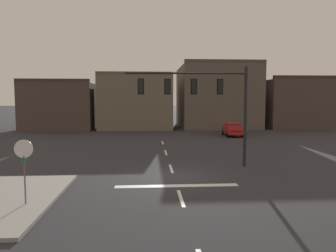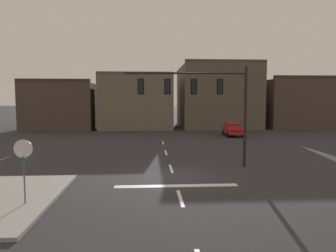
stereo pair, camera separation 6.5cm
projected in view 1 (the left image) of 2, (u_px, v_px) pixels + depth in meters
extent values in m
plane|color=#2B2B30|center=(174.00, 176.00, 17.99)|extent=(400.00, 400.00, 0.00)
cube|color=silver|center=(177.00, 186.00, 16.00)|extent=(6.40, 0.50, 0.01)
cube|color=silver|center=(181.00, 198.00, 14.01)|extent=(0.16, 2.40, 0.01)
cube|color=silver|center=(171.00, 168.00, 19.98)|extent=(0.16, 2.40, 0.01)
cube|color=silver|center=(166.00, 153.00, 25.94)|extent=(0.16, 2.40, 0.01)
cube|color=silver|center=(163.00, 143.00, 31.91)|extent=(0.16, 2.40, 0.01)
cylinder|color=black|center=(245.00, 118.00, 20.38)|extent=(0.20, 0.20, 6.53)
cylinder|color=black|center=(186.00, 73.00, 19.92)|extent=(7.88, 0.19, 0.12)
sphere|color=black|center=(246.00, 67.00, 20.10)|extent=(0.18, 0.18, 0.18)
cylinder|color=#56565B|center=(220.00, 77.00, 20.06)|extent=(0.03, 0.03, 0.35)
cube|color=black|center=(220.00, 87.00, 20.11)|extent=(0.30, 0.24, 0.90)
sphere|color=red|center=(220.00, 82.00, 20.22)|extent=(0.20, 0.20, 0.20)
sphere|color=#2D2314|center=(220.00, 87.00, 20.24)|extent=(0.20, 0.20, 0.20)
sphere|color=black|center=(219.00, 91.00, 20.27)|extent=(0.20, 0.20, 0.20)
cube|color=black|center=(220.00, 87.00, 20.09)|extent=(0.42, 0.03, 1.02)
cylinder|color=#56565B|center=(194.00, 77.00, 19.97)|extent=(0.03, 0.03, 0.35)
cube|color=black|center=(194.00, 87.00, 20.02)|extent=(0.30, 0.24, 0.90)
sphere|color=red|center=(194.00, 82.00, 20.13)|extent=(0.20, 0.20, 0.20)
sphere|color=#2D2314|center=(194.00, 87.00, 20.15)|extent=(0.20, 0.20, 0.20)
sphere|color=black|center=(194.00, 91.00, 20.18)|extent=(0.20, 0.20, 0.20)
cube|color=black|center=(194.00, 87.00, 20.00)|extent=(0.42, 0.03, 1.02)
cylinder|color=#56565B|center=(167.00, 77.00, 19.87)|extent=(0.03, 0.03, 0.35)
cube|color=black|center=(168.00, 87.00, 19.93)|extent=(0.30, 0.24, 0.90)
sphere|color=red|center=(167.00, 82.00, 20.03)|extent=(0.20, 0.20, 0.20)
sphere|color=#2D2314|center=(167.00, 87.00, 20.06)|extent=(0.20, 0.20, 0.20)
sphere|color=black|center=(167.00, 91.00, 20.08)|extent=(0.20, 0.20, 0.20)
cube|color=black|center=(168.00, 87.00, 19.91)|extent=(0.42, 0.03, 1.02)
cylinder|color=#56565B|center=(141.00, 77.00, 19.78)|extent=(0.03, 0.03, 0.35)
cube|color=black|center=(141.00, 87.00, 19.83)|extent=(0.30, 0.24, 0.90)
sphere|color=red|center=(141.00, 82.00, 19.94)|extent=(0.20, 0.20, 0.20)
sphere|color=#2D2314|center=(141.00, 87.00, 19.96)|extent=(0.20, 0.20, 0.20)
sphere|color=black|center=(141.00, 91.00, 19.99)|extent=(0.20, 0.20, 0.20)
cube|color=black|center=(141.00, 87.00, 19.82)|extent=(0.42, 0.03, 1.02)
cylinder|color=#56565B|center=(25.00, 182.00, 12.76)|extent=(0.06, 0.06, 2.15)
cylinder|color=white|center=(24.00, 149.00, 12.64)|extent=(0.76, 0.03, 0.76)
cylinder|color=#B21414|center=(24.00, 149.00, 12.66)|extent=(0.68, 0.03, 0.68)
cube|color=#19592D|center=(24.00, 160.00, 12.68)|extent=(0.02, 0.64, 0.16)
cube|color=#A81E1E|center=(232.00, 130.00, 37.70)|extent=(2.04, 4.49, 0.70)
cube|color=#A81E1E|center=(232.00, 125.00, 37.50)|extent=(1.74, 2.55, 0.56)
cube|color=#2D3842|center=(231.00, 125.00, 38.26)|extent=(1.53, 0.33, 0.47)
cube|color=#2D3842|center=(235.00, 126.00, 36.33)|extent=(1.53, 0.30, 0.46)
cylinder|color=black|center=(223.00, 132.00, 39.17)|extent=(0.26, 0.65, 0.64)
cylinder|color=black|center=(236.00, 132.00, 39.19)|extent=(0.26, 0.65, 0.64)
cylinder|color=black|center=(227.00, 135.00, 36.28)|extent=(0.26, 0.65, 0.64)
cylinder|color=black|center=(242.00, 135.00, 36.30)|extent=(0.26, 0.65, 0.64)
sphere|color=silver|center=(224.00, 128.00, 39.86)|extent=(0.16, 0.16, 0.16)
sphere|color=silver|center=(233.00, 128.00, 39.87)|extent=(0.16, 0.16, 0.16)
cube|color=maroon|center=(236.00, 131.00, 35.52)|extent=(1.37, 0.12, 0.12)
cube|color=#473833|center=(62.00, 106.00, 46.85)|extent=(10.05, 8.99, 6.77)
cube|color=#3A2B26|center=(52.00, 81.00, 42.36)|extent=(10.05, 0.60, 0.50)
cube|color=#665B4C|center=(136.00, 103.00, 47.66)|extent=(10.75, 9.28, 7.79)
cube|color=brown|center=(135.00, 73.00, 42.99)|extent=(10.75, 0.60, 0.50)
cube|color=brown|center=(216.00, 97.00, 50.14)|extent=(11.66, 12.78, 9.56)
cube|color=#493F35|center=(226.00, 61.00, 43.65)|extent=(11.66, 0.60, 0.50)
cube|color=#473833|center=(293.00, 104.00, 50.54)|extent=(11.29, 11.76, 7.38)
cube|color=#3A2B26|center=(312.00, 77.00, 44.65)|extent=(11.29, 0.60, 0.50)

